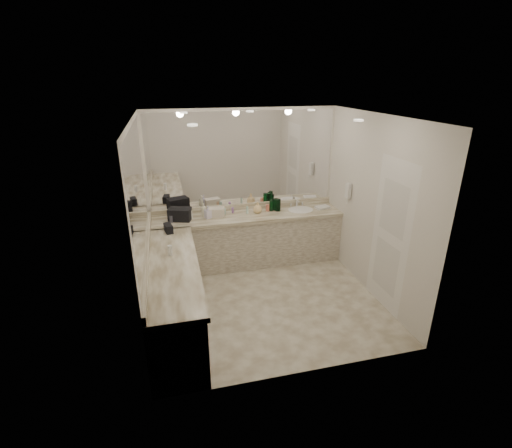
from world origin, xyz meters
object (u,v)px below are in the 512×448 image
object	(u,v)px
sink	(301,210)
hand_towel	(323,207)
black_toiletry_bag	(180,214)
soap_bottle_c	(258,207)
cream_cosmetic_case	(216,212)
wall_phone	(348,191)
soap_bottle_b	(208,212)
soap_bottle_a	(204,210)

from	to	relation	value
sink	hand_towel	world-z (taller)	hand_towel
black_toiletry_bag	soap_bottle_c	size ratio (longest dim) A/B	1.80
cream_cosmetic_case	soap_bottle_c	distance (m)	0.70
soap_bottle_c	black_toiletry_bag	bearing A→B (deg)	-178.50
wall_phone	soap_bottle_c	size ratio (longest dim) A/B	1.23
soap_bottle_c	soap_bottle_b	bearing A→B (deg)	-176.46
soap_bottle_a	soap_bottle_c	bearing A→B (deg)	-1.68
cream_cosmetic_case	hand_towel	world-z (taller)	cream_cosmetic_case
wall_phone	cream_cosmetic_case	world-z (taller)	wall_phone
soap_bottle_b	soap_bottle_c	distance (m)	0.85
sink	hand_towel	distance (m)	0.40
wall_phone	black_toiletry_bag	size ratio (longest dim) A/B	0.69
hand_towel	soap_bottle_a	bearing A→B (deg)	177.83
sink	black_toiletry_bag	size ratio (longest dim) A/B	1.26
hand_towel	soap_bottle_c	bearing A→B (deg)	177.45
soap_bottle_b	hand_towel	bearing A→B (deg)	0.02
sink	soap_bottle_c	bearing A→B (deg)	176.89
sink	soap_bottle_c	world-z (taller)	soap_bottle_c
cream_cosmetic_case	hand_towel	distance (m)	1.87
wall_phone	cream_cosmetic_case	size ratio (longest dim) A/B	0.92
black_toiletry_bag	soap_bottle_b	size ratio (longest dim) A/B	1.67
hand_towel	black_toiletry_bag	bearing A→B (deg)	179.58
sink	soap_bottle_c	distance (m)	0.77
black_toiletry_bag	cream_cosmetic_case	xyz separation A→B (m)	(0.59, 0.02, -0.02)
wall_phone	soap_bottle_b	distance (m)	2.29
soap_bottle_a	soap_bottle_c	size ratio (longest dim) A/B	1.18
soap_bottle_a	soap_bottle_c	world-z (taller)	soap_bottle_a
wall_phone	black_toiletry_bag	bearing A→B (deg)	169.20
wall_phone	soap_bottle_c	xyz separation A→B (m)	(-1.37, 0.54, -0.35)
black_toiletry_bag	cream_cosmetic_case	world-z (taller)	black_toiletry_bag
sink	cream_cosmetic_case	size ratio (longest dim) A/B	1.68
sink	soap_bottle_b	world-z (taller)	soap_bottle_b
sink	soap_bottle_b	bearing A→B (deg)	-179.60
soap_bottle_c	hand_towel	bearing A→B (deg)	-2.55
hand_towel	soap_bottle_a	size ratio (longest dim) A/B	1.02
wall_phone	soap_bottle_a	xyz separation A→B (m)	(-2.27, 0.57, -0.34)
black_toiletry_bag	soap_bottle_b	bearing A→B (deg)	-2.39
wall_phone	hand_towel	world-z (taller)	wall_phone
black_toiletry_bag	soap_bottle_a	bearing A→B (deg)	8.77
hand_towel	soap_bottle_a	world-z (taller)	soap_bottle_a
wall_phone	soap_bottle_b	size ratio (longest dim) A/B	1.15
sink	cream_cosmetic_case	xyz separation A→B (m)	(-1.46, 0.03, 0.08)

